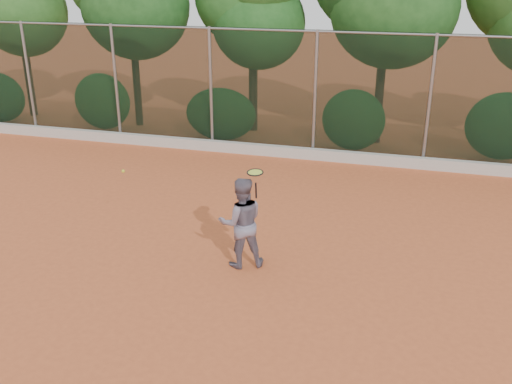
# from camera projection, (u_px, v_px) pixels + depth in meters

# --- Properties ---
(ground) EXTENTS (80.00, 80.00, 0.00)m
(ground) POSITION_uv_depth(u_px,v_px,m) (241.00, 279.00, 9.88)
(ground) COLOR #CB5C30
(ground) RESTS_ON ground
(concrete_curb) EXTENTS (24.00, 0.20, 0.30)m
(concrete_curb) POSITION_uv_depth(u_px,v_px,m) (312.00, 154.00, 15.93)
(concrete_curb) COLOR #BBB5AD
(concrete_curb) RESTS_ON ground
(tennis_player) EXTENTS (1.01, 0.92, 1.68)m
(tennis_player) POSITION_uv_depth(u_px,v_px,m) (241.00, 223.00, 10.07)
(tennis_player) COLOR slate
(tennis_player) RESTS_ON ground
(chainlink_fence) EXTENTS (24.09, 0.09, 3.50)m
(chainlink_fence) POSITION_uv_depth(u_px,v_px,m) (315.00, 92.00, 15.45)
(chainlink_fence) COLOR black
(chainlink_fence) RESTS_ON ground
(tennis_racket) EXTENTS (0.30, 0.30, 0.52)m
(tennis_racket) POSITION_uv_depth(u_px,v_px,m) (255.00, 175.00, 9.60)
(tennis_racket) COLOR black
(tennis_racket) RESTS_ON ground
(tennis_ball_in_flight) EXTENTS (0.06, 0.06, 0.06)m
(tennis_ball_in_flight) POSITION_uv_depth(u_px,v_px,m) (123.00, 171.00, 10.45)
(tennis_ball_in_flight) COLOR gold
(tennis_ball_in_flight) RESTS_ON ground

